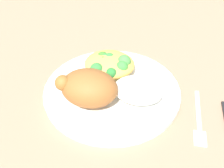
{
  "coord_description": "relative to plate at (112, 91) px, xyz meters",
  "views": [
    {
      "loc": [
        -0.1,
        0.41,
        0.39
      ],
      "look_at": [
        0.0,
        0.0,
        0.03
      ],
      "focal_mm": 44.53,
      "sensor_mm": 36.0,
      "label": 1
    }
  ],
  "objects": [
    {
      "name": "roasted_chicken",
      "position": [
        0.03,
        0.05,
        0.04
      ],
      "size": [
        0.11,
        0.08,
        0.07
      ],
      "color": "#92592A",
      "rests_on": "plate"
    },
    {
      "name": "mac_cheese_with_broccoli",
      "position": [
        0.02,
        -0.05,
        0.03
      ],
      "size": [
        0.11,
        0.1,
        0.04
      ],
      "color": "#ECB74C",
      "rests_on": "plate"
    },
    {
      "name": "fork",
      "position": [
        -0.18,
        0.03,
        -0.01
      ],
      "size": [
        0.02,
        0.14,
        0.01
      ],
      "color": "silver",
      "rests_on": "ground_plane"
    },
    {
      "name": "rice_pile",
      "position": [
        -0.06,
        0.01,
        0.03
      ],
      "size": [
        0.1,
        0.08,
        0.04
      ],
      "primitive_type": "ellipsoid",
      "color": "white",
      "rests_on": "plate"
    },
    {
      "name": "plate",
      "position": [
        0.0,
        0.0,
        0.0
      ],
      "size": [
        0.28,
        0.28,
        0.02
      ],
      "color": "white",
      "rests_on": "ground_plane"
    },
    {
      "name": "ground_plane",
      "position": [
        0.0,
        0.0,
        -0.01
      ],
      "size": [
        2.0,
        2.0,
        0.0
      ],
      "primitive_type": "plane",
      "color": "#A5775C"
    }
  ]
}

